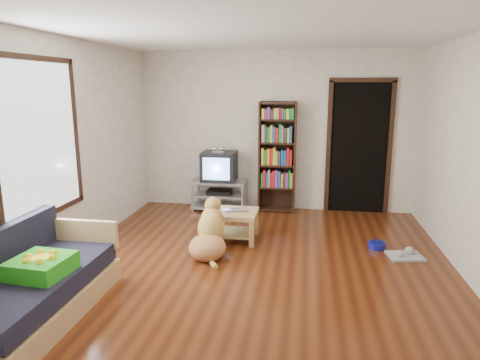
# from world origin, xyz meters

# --- Properties ---
(ground) EXTENTS (5.00, 5.00, 0.00)m
(ground) POSITION_xyz_m (0.00, 0.00, 0.00)
(ground) COLOR #55260E
(ground) RESTS_ON ground
(ceiling) EXTENTS (5.00, 5.00, 0.00)m
(ceiling) POSITION_xyz_m (0.00, 0.00, 2.60)
(ceiling) COLOR white
(ceiling) RESTS_ON ground
(wall_back) EXTENTS (4.50, 0.00, 4.50)m
(wall_back) POSITION_xyz_m (0.00, 2.50, 1.30)
(wall_back) COLOR silver
(wall_back) RESTS_ON ground
(wall_front) EXTENTS (4.50, 0.00, 4.50)m
(wall_front) POSITION_xyz_m (0.00, -2.50, 1.30)
(wall_front) COLOR silver
(wall_front) RESTS_ON ground
(wall_left) EXTENTS (0.00, 5.00, 5.00)m
(wall_left) POSITION_xyz_m (-2.25, 0.00, 1.30)
(wall_left) COLOR silver
(wall_left) RESTS_ON ground
(wall_right) EXTENTS (0.00, 5.00, 5.00)m
(wall_right) POSITION_xyz_m (2.25, 0.00, 1.30)
(wall_right) COLOR silver
(wall_right) RESTS_ON ground
(green_cushion) EXTENTS (0.50, 0.50, 0.16)m
(green_cushion) POSITION_xyz_m (-1.75, -1.38, 0.50)
(green_cushion) COLOR green
(green_cushion) RESTS_ON sofa
(laptop) EXTENTS (0.39, 0.31, 0.03)m
(laptop) POSITION_xyz_m (-0.38, 0.82, 0.41)
(laptop) COLOR silver
(laptop) RESTS_ON coffee_table
(dog_bowl) EXTENTS (0.22, 0.22, 0.08)m
(dog_bowl) POSITION_xyz_m (1.45, 0.82, 0.04)
(dog_bowl) COLOR navy
(dog_bowl) RESTS_ON ground
(grey_rag) EXTENTS (0.45, 0.38, 0.03)m
(grey_rag) POSITION_xyz_m (1.75, 0.57, 0.01)
(grey_rag) COLOR #959595
(grey_rag) RESTS_ON ground
(window) EXTENTS (0.03, 1.46, 1.70)m
(window) POSITION_xyz_m (-2.23, -0.50, 1.50)
(window) COLOR white
(window) RESTS_ON wall_left
(doorway) EXTENTS (1.03, 0.05, 2.19)m
(doorway) POSITION_xyz_m (1.35, 2.48, 1.12)
(doorway) COLOR black
(doorway) RESTS_ON wall_back
(tv_stand) EXTENTS (0.90, 0.45, 0.50)m
(tv_stand) POSITION_xyz_m (-0.90, 2.25, 0.27)
(tv_stand) COLOR #99999E
(tv_stand) RESTS_ON ground
(crt_tv) EXTENTS (0.55, 0.52, 0.58)m
(crt_tv) POSITION_xyz_m (-0.90, 2.27, 0.74)
(crt_tv) COLOR black
(crt_tv) RESTS_ON tv_stand
(bookshelf) EXTENTS (0.60, 0.30, 1.80)m
(bookshelf) POSITION_xyz_m (0.05, 2.34, 1.00)
(bookshelf) COLOR black
(bookshelf) RESTS_ON ground
(sofa) EXTENTS (0.80, 1.80, 0.80)m
(sofa) POSITION_xyz_m (-1.87, -1.38, 0.26)
(sofa) COLOR tan
(sofa) RESTS_ON ground
(coffee_table) EXTENTS (0.55, 0.55, 0.40)m
(coffee_table) POSITION_xyz_m (-0.38, 0.85, 0.28)
(coffee_table) COLOR tan
(coffee_table) RESTS_ON ground
(dog) EXTENTS (0.46, 0.87, 0.71)m
(dog) POSITION_xyz_m (-0.62, 0.29, 0.26)
(dog) COLOR tan
(dog) RESTS_ON ground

